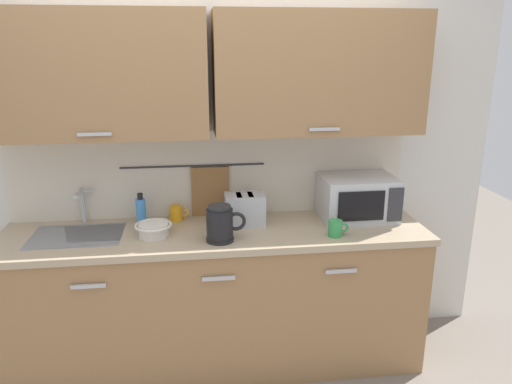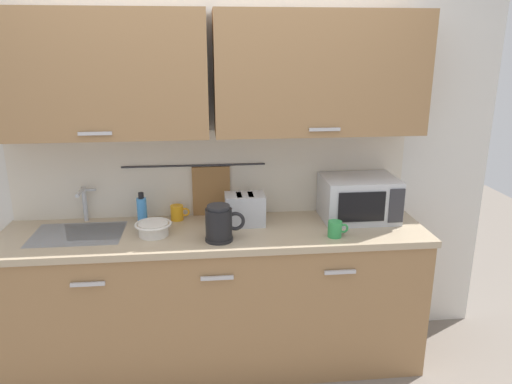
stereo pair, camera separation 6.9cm
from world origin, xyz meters
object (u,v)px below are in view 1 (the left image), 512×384
Objects in this scene: mug_near_sink at (177,213)px; mug_by_kettle at (336,228)px; mixing_bowl at (154,229)px; toaster at (245,209)px; electric_kettle at (221,224)px; microwave at (358,197)px; dish_soap_bottle at (141,211)px.

mug_by_kettle is at bearing -22.75° from mug_near_sink.
mixing_bowl is at bearing -116.47° from mug_near_sink.
mug_near_sink is 0.56× the size of mixing_bowl.
electric_kettle is at bearing -123.30° from toaster.
mug_near_sink is 1.00× the size of mug_by_kettle.
microwave reaches higher than toaster.
electric_kettle is at bearing -55.37° from mug_near_sink.
electric_kettle is (-0.88, -0.27, -0.03)m from microwave.
electric_kettle is 1.89× the size of mug_near_sink.
dish_soap_bottle is 0.64m from toaster.
toaster is (0.54, 0.13, 0.05)m from mixing_bowl.
mug_by_kettle is (0.91, -0.38, 0.00)m from mug_near_sink.
electric_kettle is at bearing -162.92° from microwave.
electric_kettle is 0.89× the size of toaster.
dish_soap_bottle is 0.92× the size of mixing_bowl.
mixing_bowl is (-0.13, -0.25, -0.00)m from mug_near_sink.
toaster is (0.16, 0.25, -0.01)m from electric_kettle.
microwave reaches higher than mug_near_sink.
toaster reaches higher than mixing_bowl.
dish_soap_bottle is 0.77× the size of toaster.
microwave is 2.15× the size of mixing_bowl.
electric_kettle reaches higher than mixing_bowl.
mixing_bowl is 0.84× the size of toaster.
microwave is 3.83× the size of mug_by_kettle.
toaster is (0.63, -0.09, 0.01)m from dish_soap_bottle.
electric_kettle is at bearing 178.60° from mug_by_kettle.
microwave is 0.72m from toaster.
electric_kettle is 0.30m from toaster.
electric_kettle is 1.06× the size of mixing_bowl.
mug_near_sink reaches higher than mixing_bowl.
microwave is 2.03× the size of electric_kettle.
mug_by_kettle is (1.04, -0.13, 0.00)m from mixing_bowl.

